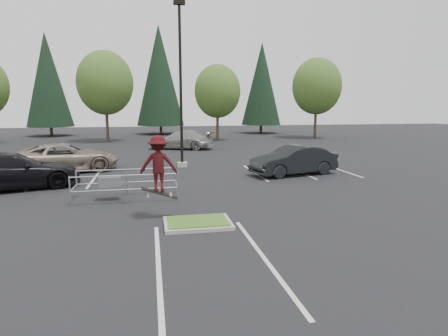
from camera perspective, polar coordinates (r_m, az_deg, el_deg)
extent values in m
plane|color=black|center=(12.53, -4.02, -8.66)|extent=(120.00, 120.00, 0.00)
cube|color=gray|center=(12.51, -4.02, -8.40)|extent=(2.20, 1.60, 0.12)
cube|color=#346821|center=(12.49, -4.03, -8.07)|extent=(1.95, 1.35, 0.05)
cube|color=silver|center=(21.40, -19.16, -1.51)|extent=(0.12, 5.20, 0.01)
cube|color=silver|center=(21.95, -26.15, -1.70)|extent=(0.12, 5.20, 0.01)
cube|color=silver|center=(22.00, 4.72, -0.72)|extent=(0.12, 5.20, 0.01)
cube|color=silver|center=(22.87, 11.24, -0.48)|extent=(0.12, 5.20, 0.01)
cube|color=silver|center=(24.02, 17.21, -0.25)|extent=(0.12, 5.20, 0.01)
cube|color=silver|center=(9.64, -9.96, -14.49)|extent=(0.12, 6.00, 0.01)
cube|color=silver|center=(10.04, 6.08, -13.41)|extent=(0.12, 6.00, 0.01)
cube|color=gray|center=(24.19, -6.39, 0.54)|extent=(0.60, 0.60, 0.30)
cylinder|color=black|center=(23.92, -6.61, 12.09)|extent=(0.18, 0.18, 10.00)
cube|color=black|center=(24.66, -6.85, 23.77)|extent=(0.70, 0.35, 0.25)
cylinder|color=#38281C|center=(42.62, -17.36, 6.20)|extent=(0.32, 0.32, 3.50)
ellipsoid|color=#336324|center=(42.63, -17.66, 12.25)|extent=(5.89, 5.89, 6.77)
sphere|color=#336324|center=(42.24, -16.84, 11.32)|extent=(3.68, 3.68, 3.68)
sphere|color=#336324|center=(43.05, -18.24, 11.46)|extent=(4.05, 4.05, 4.05)
cylinder|color=#38281C|center=(42.34, -1.00, 6.30)|extent=(0.32, 0.32, 3.04)
ellipsoid|color=#336324|center=(42.31, -1.01, 11.61)|extent=(5.12, 5.12, 5.89)
sphere|color=#336324|center=(42.10, -0.12, 10.75)|extent=(3.20, 3.20, 3.20)
sphere|color=#336324|center=(42.60, -1.78, 10.94)|extent=(3.52, 3.52, 3.52)
cylinder|color=#38281C|center=(46.44, 13.73, 6.55)|extent=(0.32, 0.32, 3.42)
ellipsoid|color=#336324|center=(46.44, 13.94, 11.99)|extent=(5.76, 5.76, 6.62)
sphere|color=#336324|center=(46.40, 14.75, 11.07)|extent=(3.60, 3.60, 3.60)
sphere|color=#336324|center=(46.58, 13.14, 11.35)|extent=(3.96, 3.96, 3.96)
cylinder|color=#38281C|center=(53.42, -24.81, 5.11)|extent=(0.36, 0.36, 1.20)
cone|color=black|center=(53.41, -25.30, 12.07)|extent=(5.72, 5.72, 11.80)
cylinder|color=#38281C|center=(52.44, -9.58, 5.79)|extent=(0.36, 0.36, 1.20)
cone|color=black|center=(52.49, -9.80, 13.71)|extent=(6.38, 6.38, 13.30)
cylinder|color=#38281C|center=(53.69, 5.64, 5.96)|extent=(0.36, 0.36, 1.20)
cone|color=black|center=(53.67, 5.75, 12.63)|extent=(5.50, 5.50, 11.30)
cylinder|color=#989BA0|center=(15.74, -22.43, -3.32)|extent=(0.06, 0.06, 1.20)
cylinder|color=#989BA0|center=(17.15, -21.54, -2.25)|extent=(0.06, 0.06, 1.20)
cylinder|color=#989BA0|center=(15.48, -14.79, -3.12)|extent=(0.06, 0.06, 1.20)
cylinder|color=#989BA0|center=(16.91, -14.54, -2.05)|extent=(0.06, 0.06, 1.20)
cylinder|color=#989BA0|center=(15.50, -7.03, -2.85)|extent=(0.06, 0.06, 1.20)
cylinder|color=#989BA0|center=(16.93, -7.44, -1.80)|extent=(0.06, 0.06, 1.20)
cylinder|color=#989BA0|center=(15.48, -14.78, -3.21)|extent=(4.19, 0.10, 0.05)
cylinder|color=#989BA0|center=(15.37, -14.87, -1.12)|extent=(4.19, 0.10, 0.05)
cylinder|color=#989BA0|center=(16.92, -14.53, -2.13)|extent=(4.19, 0.10, 0.05)
cylinder|color=#989BA0|center=(16.81, -14.62, -0.21)|extent=(4.19, 0.10, 0.05)
cube|color=#989BA0|center=(16.21, -16.90, -2.10)|extent=(0.90, 0.55, 0.50)
cube|color=black|center=(13.17, -9.81, -3.76)|extent=(1.24, 0.47, 0.47)
cylinder|color=beige|center=(13.05, -11.50, -4.25)|extent=(0.08, 0.05, 0.08)
cylinder|color=beige|center=(13.31, -11.49, -3.99)|extent=(0.08, 0.05, 0.08)
cylinder|color=beige|center=(13.07, -8.08, -4.13)|extent=(0.08, 0.05, 0.08)
cylinder|color=beige|center=(13.32, -8.14, -3.88)|extent=(0.08, 0.05, 0.08)
imported|color=maroon|center=(12.97, -9.94, 0.64)|extent=(1.31, 0.83, 1.94)
imported|color=gray|center=(24.06, -23.18, 1.44)|extent=(6.59, 4.35, 1.68)
imported|color=black|center=(20.16, -29.97, -0.41)|extent=(6.48, 4.17, 1.75)
imported|color=black|center=(21.59, 10.58, 1.16)|extent=(5.26, 2.82, 1.65)
imported|color=#A0A19C|center=(34.07, -6.38, 4.31)|extent=(6.24, 4.30, 1.68)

